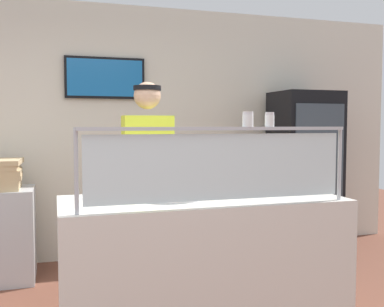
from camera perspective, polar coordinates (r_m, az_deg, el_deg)
ground_plane at (r=3.79m, az=-1.81°, el=-18.51°), size 12.00×12.00×0.00m
shop_rear_unit at (r=4.95m, az=-6.43°, el=2.82°), size 6.23×0.13×2.70m
serving_counter at (r=3.07m, az=1.30°, el=-14.46°), size 1.83×0.77×0.95m
sneeze_guard at (r=2.62m, az=3.58°, el=-0.42°), size 1.65×0.06×0.47m
pizza_tray at (r=2.92m, az=-3.04°, el=-5.45°), size 0.44×0.44×0.04m
pizza_server at (r=2.90m, az=-2.64°, el=-5.06°), size 0.13×0.29×0.01m
parmesan_shaker at (r=2.68m, az=7.12°, el=4.22°), size 0.07×0.07×0.09m
pepper_flake_shaker at (r=2.74m, az=9.83°, el=4.17°), size 0.06×0.06×0.09m
worker_figure at (r=3.52m, az=-5.56°, el=-3.26°), size 0.41×0.50×1.76m
drink_fridge at (r=5.19m, az=14.11°, el=-2.30°), size 0.68×0.60×1.80m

